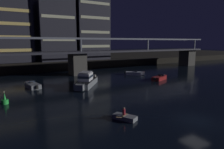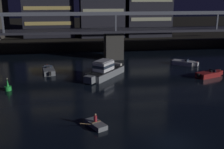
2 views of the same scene
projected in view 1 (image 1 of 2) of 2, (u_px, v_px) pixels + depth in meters
ground_plane at (196, 120)px, 21.34m from camera, size 400.00×400.00×0.00m
far_riverbank at (41, 58)px, 92.50m from camera, size 240.00×80.00×2.20m
river_bridge at (77, 57)px, 51.02m from camera, size 89.73×6.40×9.38m
tower_west_tall at (8, 31)px, 60.39m from camera, size 12.84×9.97×19.46m
tower_central at (53, 8)px, 65.82m from camera, size 11.16×13.34×35.06m
tower_east_tall at (90, 26)px, 70.90m from camera, size 11.52×10.11×24.22m
cabin_cruiser_near_left at (86, 81)px, 37.87m from camera, size 7.26×8.46×2.79m
speedboat_near_center at (160, 78)px, 44.35m from camera, size 5.09×3.07×1.16m
speedboat_near_right at (32, 85)px, 36.66m from camera, size 2.44×5.23×1.16m
speedboat_mid_center at (134, 73)px, 50.93m from camera, size 4.63×4.09×1.16m
channel_buoy at (5, 101)px, 26.97m from camera, size 0.90×0.90×1.76m
dinghy_with_paddler at (125, 117)px, 21.59m from camera, size 2.71×2.82×1.36m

